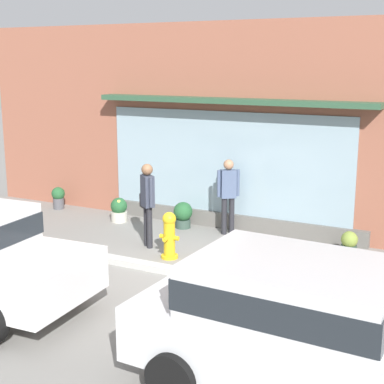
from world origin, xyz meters
The scene contains 11 objects.
ground_plane centered at (0.00, 0.00, 0.00)m, with size 60.00×60.00×0.00m, color gray.
curb_strip centered at (0.00, -0.20, 0.06)m, with size 14.00×0.24×0.12m, color #B2B2AD.
storefront centered at (0.00, 3.19, 2.29)m, with size 14.00×0.81×4.67m.
fire_hydrant centered at (-0.24, 0.54, 0.48)m, with size 0.41×0.37×0.93m.
pedestrian_with_handbag centered at (-1.00, 0.96, 1.04)m, with size 0.56×0.49×1.76m.
pedestrian_passerby centered at (0.12, 2.56, 1.00)m, with size 0.42×0.36×1.70m.
parked_car_silver centered at (3.47, -2.92, 0.91)m, with size 4.17×2.13×1.61m.
potted_plant_low_front centered at (-1.00, 2.52, 0.33)m, with size 0.44×0.44×0.61m.
potted_plant_near_hydrant centered at (-2.63, 2.28, 0.30)m, with size 0.40×0.40×0.59m.
potted_plant_corner_tall centered at (2.87, 2.33, 0.25)m, with size 0.33×0.33×0.50m.
potted_plant_window_center centered at (-4.75, 2.58, 0.32)m, with size 0.35×0.35×0.58m.
Camera 1 is at (5.15, -8.88, 3.80)m, focal length 54.01 mm.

